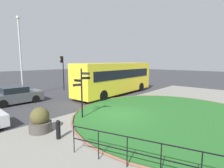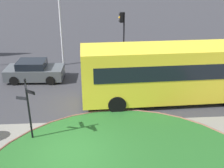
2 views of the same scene
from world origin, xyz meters
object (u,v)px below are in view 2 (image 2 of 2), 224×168
(traffic_light_far, at_px, (122,27))
(lamppost_tall, at_px, (60,11))
(signpost_directional, at_px, (28,105))
(bus_yellow, at_px, (172,72))
(car_trailing, at_px, (34,71))

(traffic_light_far, distance_m, lamppost_tall, 4.88)
(signpost_directional, distance_m, traffic_light_far, 11.60)
(bus_yellow, relative_size, traffic_light_far, 2.54)
(signpost_directional, xyz_separation_m, car_trailing, (-1.18, 7.26, -1.16))
(signpost_directional, distance_m, lamppost_tall, 10.60)
(bus_yellow, height_order, traffic_light_far, traffic_light_far)
(bus_yellow, xyz_separation_m, lamppost_tall, (-6.95, 6.74, 2.46))
(bus_yellow, distance_m, car_trailing, 9.49)
(car_trailing, xyz_separation_m, traffic_light_far, (6.45, 3.01, 2.34))
(signpost_directional, xyz_separation_m, traffic_light_far, (5.27, 10.27, 1.18))
(bus_yellow, distance_m, lamppost_tall, 9.99)
(signpost_directional, height_order, car_trailing, signpost_directional)
(bus_yellow, height_order, lamppost_tall, lamppost_tall)
(signpost_directional, relative_size, bus_yellow, 0.30)
(traffic_light_far, bearing_deg, car_trailing, 19.65)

